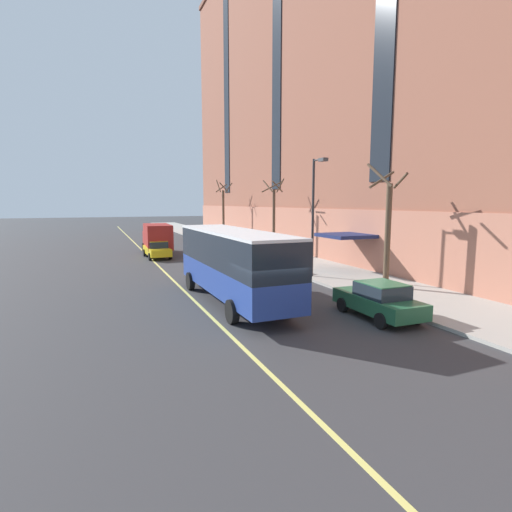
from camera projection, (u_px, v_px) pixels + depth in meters
ground_plane at (267, 328)px, 15.74m from camera, size 260.00×260.00×0.00m
sidewalk at (397, 291)px, 21.88m from camera, size 5.60×160.00×0.15m
city_bus at (233, 261)px, 19.46m from camera, size 2.91×10.83×3.58m
parked_car_silver_0 at (201, 239)px, 45.36m from camera, size 2.14×4.82×1.56m
parked_car_green_3 at (379, 300)px, 17.02m from camera, size 2.03×4.30×1.56m
parked_car_navy_4 at (267, 261)px, 28.27m from camera, size 1.95×4.31×1.56m
parked_car_silver_6 at (224, 246)px, 37.78m from camera, size 1.98×4.84×1.56m
box_truck at (157, 237)px, 37.70m from camera, size 2.55×7.18×2.90m
taxi_cab at (157, 249)px, 35.53m from camera, size 2.06×4.80×1.56m
street_tree_mid_block at (387, 227)px, 22.31m from camera, size 1.91×1.92×6.92m
street_tree_far_uptown at (274, 215)px, 36.35m from camera, size 2.06×2.06×6.90m
street_tree_far_downtown at (223, 210)px, 50.36m from camera, size 1.81×1.76×7.60m
street_lamp at (315, 206)px, 25.26m from camera, size 0.36×1.48×7.48m
lane_centerline at (207, 313)px, 17.88m from camera, size 0.16×140.00×0.01m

